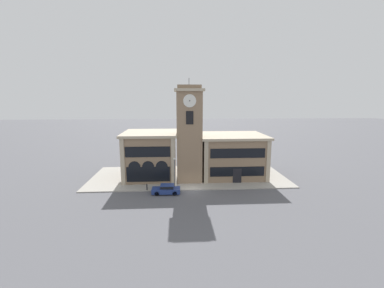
{
  "coord_description": "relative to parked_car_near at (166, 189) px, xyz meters",
  "views": [
    {
      "loc": [
        -2.12,
        -39.39,
        14.6
      ],
      "look_at": [
        0.39,
        3.07,
        7.1
      ],
      "focal_mm": 24.0,
      "sensor_mm": 36.0,
      "label": 1
    }
  ],
  "objects": [
    {
      "name": "parked_car_near",
      "position": [
        0.0,
        0.0,
        0.0
      ],
      "size": [
        4.42,
        1.94,
        1.47
      ],
      "rotation": [
        0.0,
        0.0,
        3.12
      ],
      "color": "navy",
      "rests_on": "ground_plane"
    },
    {
      "name": "clock_tower",
      "position": [
        3.86,
        6.43,
        7.73
      ],
      "size": [
        5.04,
        5.04,
        18.1
      ],
      "color": "#897056",
      "rests_on": "ground_plane"
    },
    {
      "name": "street_lamp",
      "position": [
        1.28,
        1.79,
        2.84
      ],
      "size": [
        0.36,
        0.36,
        5.2
      ],
      "color": "#4C4C51",
      "rests_on": "sidewalk_kerb"
    },
    {
      "name": "ground_plane",
      "position": [
        3.85,
        1.2,
        -0.77
      ],
      "size": [
        300.0,
        300.0,
        0.0
      ],
      "primitive_type": "plane",
      "color": "#56565B"
    },
    {
      "name": "bollard",
      "position": [
        -3.18,
        1.5,
        -0.1
      ],
      "size": [
        0.18,
        0.18,
        1.06
      ],
      "color": "black",
      "rests_on": "sidewalk_kerb"
    },
    {
      "name": "sidewalk_kerb",
      "position": [
        3.85,
        8.64,
        -0.69
      ],
      "size": [
        36.1,
        14.88,
        0.15
      ],
      "color": "#A39E93",
      "rests_on": "ground_plane"
    },
    {
      "name": "town_hall_right_wing",
      "position": [
        12.11,
        9.14,
        3.24
      ],
      "size": [
        12.28,
        10.51,
        7.97
      ],
      "color": "#897056",
      "rests_on": "ground_plane"
    },
    {
      "name": "town_hall_left_wing",
      "position": [
        -3.21,
        9.13,
        3.54
      ],
      "size": [
        9.89,
        10.51,
        8.56
      ],
      "color": "#897056",
      "rests_on": "ground_plane"
    }
  ]
}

